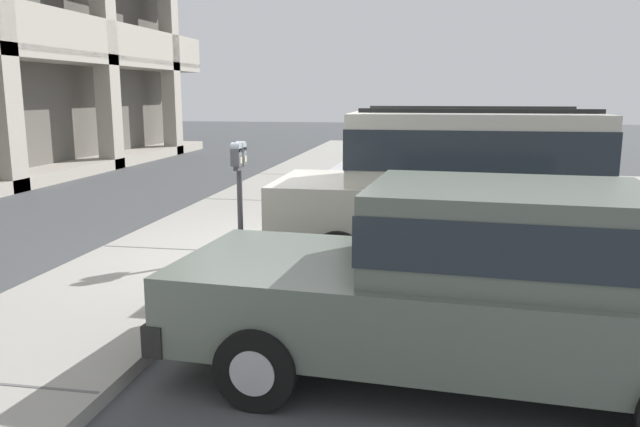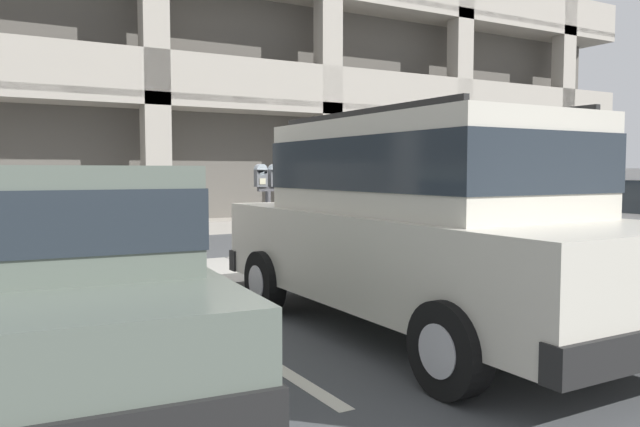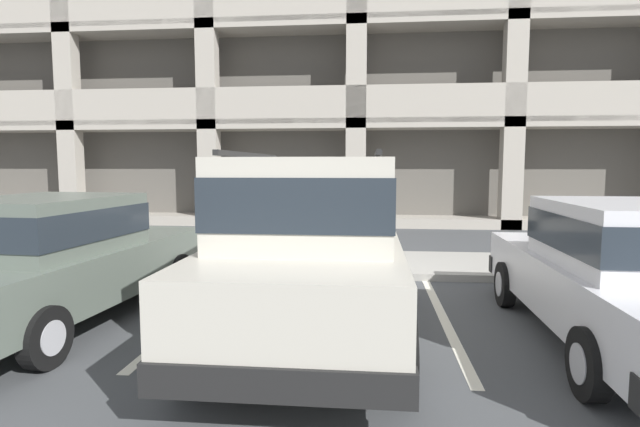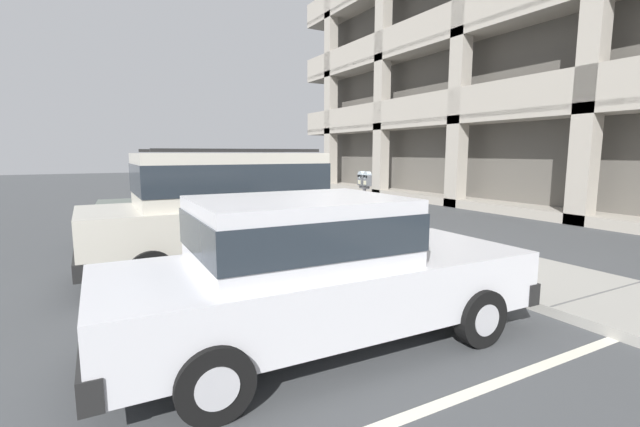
# 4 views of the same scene
# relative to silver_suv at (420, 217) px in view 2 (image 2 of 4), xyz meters

# --- Properties ---
(ground_plane) EXTENTS (80.00, 80.00, 0.10)m
(ground_plane) POSITION_rel_silver_suv_xyz_m (-0.03, 2.50, -1.14)
(ground_plane) COLOR #444749
(sidewalk) EXTENTS (40.00, 2.20, 0.12)m
(sidewalk) POSITION_rel_silver_suv_xyz_m (-0.03, 3.80, -1.03)
(sidewalk) COLOR #9E9B93
(sidewalk) RESTS_ON ground_plane
(parking_stall_lines) EXTENTS (12.73, 4.80, 0.01)m
(parking_stall_lines) POSITION_rel_silver_suv_xyz_m (1.54, 1.10, -1.08)
(parking_stall_lines) COLOR silver
(parking_stall_lines) RESTS_ON ground_plane
(silver_suv) EXTENTS (2.03, 4.78, 2.03)m
(silver_suv) POSITION_rel_silver_suv_xyz_m (0.00, 0.00, 0.00)
(silver_suv) COLOR beige
(silver_suv) RESTS_ON ground_plane
(red_sedan) EXTENTS (2.08, 4.60, 1.54)m
(red_sedan) POSITION_rel_silver_suv_xyz_m (-3.12, 0.09, -0.27)
(red_sedan) COLOR #5B665B
(red_sedan) RESTS_ON ground_plane
(parking_meter_near) EXTENTS (0.35, 0.12, 1.48)m
(parking_meter_near) POSITION_rel_silver_suv_xyz_m (-0.23, 2.85, 0.14)
(parking_meter_near) COLOR #47474C
(parking_meter_near) RESTS_ON sidewalk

